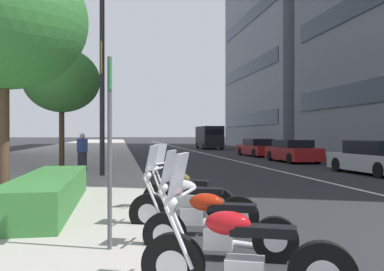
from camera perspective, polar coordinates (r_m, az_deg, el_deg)
sidewalk_right_plaza at (r=34.56m, az=-16.78°, el=-2.44°), size 160.00×10.11×0.15m
lane_centre_stripe at (r=39.93m, az=0.40°, el=-2.17°), size 110.00×0.16×0.01m
motorcycle_by_sign_pole at (r=4.33m, az=6.73°, el=-16.38°), size 0.98×2.02×1.49m
motorcycle_under_tarp at (r=5.72m, az=3.22°, el=-12.42°), size 0.93×2.00×1.46m
motorcycle_nearest_camera at (r=7.03m, az=-0.22°, el=-9.89°), size 0.93×2.10×1.49m
motorcycle_far_end_row at (r=8.43m, az=-0.90°, el=-8.26°), size 1.39×1.72×1.47m
car_far_down_avenue at (r=18.86m, az=23.80°, el=-2.89°), size 4.46×1.99×1.40m
car_mid_block_traffic at (r=25.47m, az=13.64°, el=-2.14°), size 4.36×2.00×1.32m
car_lead_in_lane at (r=31.63m, az=8.95°, el=-1.70°), size 4.74×1.96×1.31m
delivery_van_ahead at (r=46.47m, az=2.37°, el=-0.18°), size 5.81×2.27×2.51m
parking_sign_by_curb at (r=5.62m, az=-11.19°, el=0.26°), size 0.32×0.06×2.56m
street_lamp_with_banners at (r=16.05m, az=-11.34°, el=13.93°), size 1.26×2.01×9.22m
clipped_hedge_bed at (r=9.25m, az=-19.02°, el=-7.24°), size 5.26×1.10×0.67m
street_tree_far_plaza at (r=10.19m, az=-24.40°, el=14.31°), size 3.58×3.58×5.55m
street_tree_near_plaza_corner at (r=18.34m, az=-17.44°, el=7.21°), size 3.16×3.16×5.12m
pedestrian_on_plaza at (r=17.50m, az=-14.82°, el=-2.25°), size 0.48×0.45×1.56m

